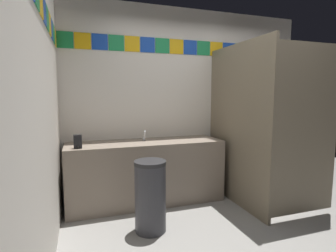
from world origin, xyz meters
TOP-DOWN VIEW (x-y plane):
  - ground_plane at (0.00, 0.00)m, footprint 8.00×8.00m
  - wall_back at (-0.00, 1.54)m, footprint 3.63×0.09m
  - wall_side at (-1.86, -0.00)m, footprint 0.09×3.00m
  - vanity_counter at (-0.75, 1.20)m, footprint 2.03×0.60m
  - faucet_center at (-0.75, 1.29)m, footprint 0.04×0.10m
  - soap_dispenser at (-1.60, 1.02)m, footprint 0.09×0.09m
  - stall_divider at (0.54, 0.55)m, footprint 0.92×1.39m
  - toilet at (0.94, 1.09)m, footprint 0.39×0.49m
  - trash_bin at (-0.89, 0.43)m, footprint 0.33×0.33m

SIDE VIEW (x-z plane):
  - ground_plane at x=0.00m, z-range 0.00..0.00m
  - toilet at x=0.94m, z-range -0.07..0.67m
  - trash_bin at x=-0.89m, z-range 0.00..0.76m
  - vanity_counter at x=-0.75m, z-range 0.01..0.83m
  - faucet_center at x=-0.75m, z-range 0.81..0.95m
  - soap_dispenser at x=-1.60m, z-range 0.82..0.98m
  - stall_divider at x=0.54m, z-range 0.00..2.09m
  - wall_side at x=-1.86m, z-range 0.01..2.68m
  - wall_back at x=0.00m, z-range 0.01..2.68m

